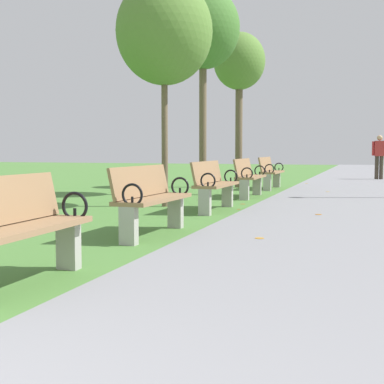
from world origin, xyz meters
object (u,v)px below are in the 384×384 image
at_px(park_bench_4, 214,184).
at_px(tree_3, 239,64).
at_px(park_bench_6, 270,172).
at_px(tree_2, 203,30).
at_px(park_bench_2, 14,228).
at_px(park_bench_3, 151,198).
at_px(park_bench_5, 249,176).
at_px(tree_1, 164,32).
at_px(pedestrian_walking, 379,155).

distance_m(park_bench_4, tree_3, 6.98).
xyz_separation_m(park_bench_6, tree_2, (-1.23, -2.49, 3.50)).
bearing_deg(tree_2, park_bench_6, 63.73).
bearing_deg(park_bench_2, park_bench_3, 90.00).
bearing_deg(park_bench_3, park_bench_2, -90.00).
relative_size(park_bench_4, tree_3, 0.36).
height_order(park_bench_2, park_bench_5, same).
bearing_deg(park_bench_6, tree_2, -116.27).
distance_m(park_bench_3, park_bench_4, 3.00).
bearing_deg(tree_1, tree_2, 92.24).
distance_m(park_bench_2, park_bench_3, 2.83).
height_order(park_bench_2, tree_1, tree_1).
relative_size(park_bench_3, park_bench_6, 1.01).
height_order(park_bench_3, park_bench_6, same).
bearing_deg(park_bench_2, tree_2, 97.67).
bearing_deg(park_bench_6, park_bench_3, -90.00).
distance_m(park_bench_5, tree_2, 3.73).
height_order(park_bench_3, tree_1, tree_1).
bearing_deg(park_bench_4, pedestrian_walking, 75.78).
distance_m(park_bench_6, tree_1, 6.20).
xyz_separation_m(park_bench_5, tree_1, (-1.12, -2.53, 2.86)).
height_order(park_bench_2, pedestrian_walking, pedestrian_walking).
bearing_deg(park_bench_6, park_bench_4, -90.00).
xyz_separation_m(park_bench_2, park_bench_6, (-0.00, 11.63, 0.00)).
bearing_deg(park_bench_5, park_bench_6, 90.00).
bearing_deg(tree_3, park_bench_5, -72.61).
bearing_deg(park_bench_3, tree_3, 96.28).
distance_m(park_bench_5, tree_1, 3.98).
bearing_deg(park_bench_6, tree_3, 159.81).
relative_size(park_bench_3, tree_1, 0.37).
height_order(park_bench_3, tree_2, tree_2).
xyz_separation_m(park_bench_3, park_bench_6, (-0.00, 8.80, 0.00)).
distance_m(tree_1, tree_3, 5.76).
relative_size(park_bench_6, pedestrian_walking, 0.99).
height_order(park_bench_6, tree_2, tree_2).
xyz_separation_m(park_bench_5, tree_2, (-1.23, 0.35, 3.50)).
height_order(tree_1, tree_3, tree_3).
relative_size(park_bench_5, tree_2, 0.32).
relative_size(park_bench_6, tree_3, 0.36).
bearing_deg(park_bench_2, pedestrian_walking, 80.39).
height_order(park_bench_3, park_bench_4, same).
bearing_deg(park_bench_4, park_bench_5, 90.00).
bearing_deg(park_bench_4, park_bench_2, -90.00).
bearing_deg(park_bench_6, pedestrian_walking, 63.39).
relative_size(park_bench_5, park_bench_6, 1.00).
bearing_deg(tree_2, park_bench_5, -16.06).
bearing_deg(tree_1, park_bench_6, 78.26).
bearing_deg(pedestrian_walking, park_bench_6, -116.61).
relative_size(tree_1, tree_2, 0.88).
xyz_separation_m(park_bench_6, tree_1, (-1.12, -5.38, 2.86)).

